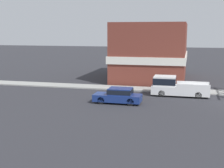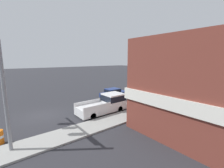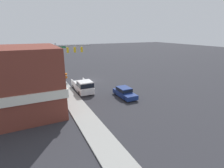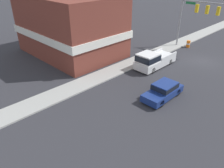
% 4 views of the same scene
% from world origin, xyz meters
% --- Properties ---
extents(ground_plane, '(200.00, 200.00, 0.00)m').
position_xyz_m(ground_plane, '(0.00, 0.00, 0.00)').
color(ground_plane, '#2D2D33').
extents(sidewalk_curb, '(2.40, 60.00, 0.14)m').
position_xyz_m(sidewalk_curb, '(5.70, 0.00, 0.07)').
color(sidewalk_curb, '#9E9E99').
rests_on(sidewalk_curb, ground).
extents(near_signal_assembly, '(6.93, 0.49, 7.03)m').
position_xyz_m(near_signal_assembly, '(3.17, -3.22, 5.15)').
color(near_signal_assembly, gray).
rests_on(near_signal_assembly, ground).
extents(car_lead, '(1.75, 4.34, 1.41)m').
position_xyz_m(car_lead, '(-1.41, 10.82, 0.73)').
color(car_lead, black).
rests_on(car_lead, ground).
extents(pickup_truck_parked, '(2.12, 5.72, 1.98)m').
position_xyz_m(pickup_truck_parked, '(3.24, 6.08, 0.97)').
color(pickup_truck_parked, black).
rests_on(pickup_truck_parked, ground).
extents(construction_barrel, '(0.54, 0.54, 0.99)m').
position_xyz_m(construction_barrel, '(3.90, -3.75, 0.50)').
color(construction_barrel, orange).
rests_on(construction_barrel, ground).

